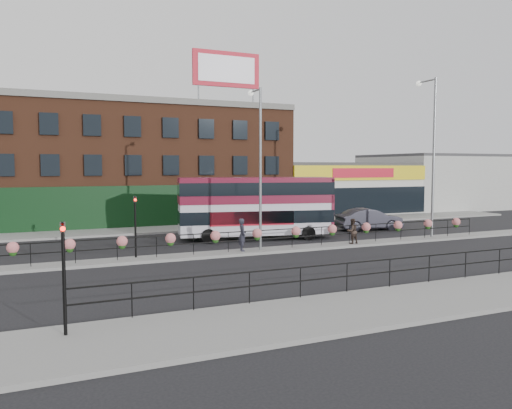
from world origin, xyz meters
name	(u,v)px	position (x,y,z in m)	size (l,w,h in m)	color
ground	(277,251)	(0.00, 0.00, 0.00)	(120.00, 120.00, 0.00)	black
south_pavement	(423,300)	(0.00, -12.00, 0.07)	(60.00, 4.00, 0.15)	gray
north_pavement	(211,227)	(0.00, 12.00, 0.07)	(60.00, 4.00, 0.15)	gray
median	(277,250)	(0.00, 0.00, 0.07)	(60.00, 1.60, 0.15)	gray
yellow_line_inner	(383,288)	(0.00, -9.70, 0.01)	(60.00, 0.10, 0.01)	gold
yellow_line_outer	(386,289)	(0.00, -9.88, 0.01)	(60.00, 0.10, 0.01)	gold
brick_building	(140,164)	(-4.00, 19.96, 5.13)	(25.00, 12.21, 10.30)	brown
supermarket	(329,188)	(16.00, 19.90, 2.65)	(15.00, 12.25, 5.30)	silver
warehouse_east	(435,181)	(30.75, 20.00, 3.15)	(14.50, 12.00, 6.30)	#ACADA8
billboard	(226,69)	(2.50, 14.99, 13.18)	(6.00, 0.29, 4.40)	red
median_railing	(277,233)	(0.00, 0.00, 1.05)	(30.04, 0.56, 1.23)	black
south_railing	(347,271)	(-2.00, -10.10, 0.96)	(20.04, 0.05, 1.12)	black
double_decker_bus	(256,201)	(0.84, 4.84, 2.56)	(10.58, 4.38, 4.16)	silver
car	(369,219)	(10.73, 5.76, 0.84)	(5.30, 2.55, 1.67)	#272731
pedestrian_a	(242,235)	(-2.15, 0.03, 1.07)	(0.53, 0.72, 1.84)	#252531
pedestrian_b	(352,231)	(5.07, -0.19, 0.92)	(0.80, 0.64, 1.54)	#352822
lamp_column_west	(259,154)	(-1.03, 0.26, 5.59)	(0.33, 1.61, 9.17)	slate
lamp_column_east	(431,143)	(11.77, 0.47, 6.47)	(0.38, 1.87, 10.66)	slate
traffic_light_south	(63,253)	(-12.00, -11.01, 2.47)	(0.15, 0.28, 3.65)	black
traffic_light_median	(135,213)	(-8.00, 0.39, 2.47)	(0.15, 0.28, 3.65)	black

